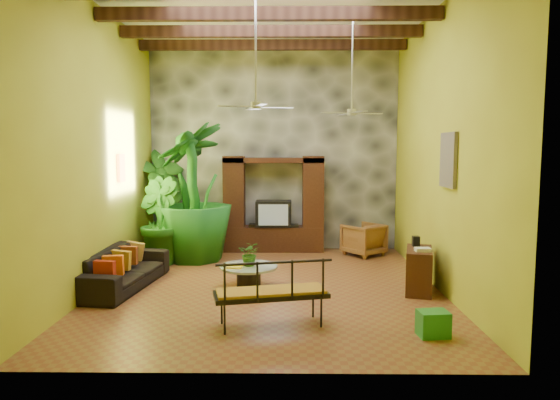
{
  "coord_description": "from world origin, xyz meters",
  "views": [
    {
      "loc": [
        0.31,
        -8.81,
        2.5
      ],
      "look_at": [
        0.19,
        0.2,
        1.55
      ],
      "focal_mm": 32.0,
      "sensor_mm": 36.0,
      "label": 1
    }
  ],
  "objects_px": {
    "ceiling_fan_back": "(352,102)",
    "green_bin": "(433,324)",
    "tall_plant_c": "(194,192)",
    "coffee_table": "(249,274)",
    "sofa": "(121,269)",
    "tall_plant_b": "(158,221)",
    "side_console": "(419,270)",
    "iron_bench": "(271,290)",
    "wicker_armchair": "(364,239)",
    "ceiling_fan_front": "(256,93)",
    "tall_plant_a": "(162,201)",
    "entertainment_center": "(274,211)"
  },
  "relations": [
    {
      "from": "ceiling_fan_front",
      "to": "iron_bench",
      "type": "relative_size",
      "value": 1.12
    },
    {
      "from": "ceiling_fan_back",
      "to": "green_bin",
      "type": "distance_m",
      "value": 4.86
    },
    {
      "from": "sofa",
      "to": "coffee_table",
      "type": "relative_size",
      "value": 2.28
    },
    {
      "from": "tall_plant_b",
      "to": "coffee_table",
      "type": "bearing_deg",
      "value": -41.29
    },
    {
      "from": "entertainment_center",
      "to": "wicker_armchair",
      "type": "distance_m",
      "value": 2.24
    },
    {
      "from": "tall_plant_b",
      "to": "ceiling_fan_back",
      "type": "bearing_deg",
      "value": -7.73
    },
    {
      "from": "sofa",
      "to": "iron_bench",
      "type": "bearing_deg",
      "value": -118.32
    },
    {
      "from": "sofa",
      "to": "tall_plant_c",
      "type": "distance_m",
      "value": 2.68
    },
    {
      "from": "ceiling_fan_back",
      "to": "wicker_armchair",
      "type": "relative_size",
      "value": 2.27
    },
    {
      "from": "ceiling_fan_back",
      "to": "green_bin",
      "type": "xyz_separation_m",
      "value": [
        0.66,
        -3.57,
        -3.23
      ]
    },
    {
      "from": "entertainment_center",
      "to": "sofa",
      "type": "height_order",
      "value": "entertainment_center"
    },
    {
      "from": "tall_plant_a",
      "to": "green_bin",
      "type": "relative_size",
      "value": 6.28
    },
    {
      "from": "green_bin",
      "to": "tall_plant_b",
      "type": "bearing_deg",
      "value": 138.84
    },
    {
      "from": "iron_bench",
      "to": "tall_plant_b",
      "type": "bearing_deg",
      "value": 111.05
    },
    {
      "from": "tall_plant_c",
      "to": "iron_bench",
      "type": "relative_size",
      "value": 1.82
    },
    {
      "from": "tall_plant_b",
      "to": "side_console",
      "type": "distance_m",
      "value": 5.49
    },
    {
      "from": "wicker_armchair",
      "to": "side_console",
      "type": "distance_m",
      "value": 3.01
    },
    {
      "from": "sofa",
      "to": "ceiling_fan_back",
      "type": "bearing_deg",
      "value": -65.65
    },
    {
      "from": "tall_plant_c",
      "to": "coffee_table",
      "type": "height_order",
      "value": "tall_plant_c"
    },
    {
      "from": "wicker_armchair",
      "to": "tall_plant_c",
      "type": "relative_size",
      "value": 0.27
    },
    {
      "from": "wicker_armchair",
      "to": "tall_plant_a",
      "type": "bearing_deg",
      "value": -42.17
    },
    {
      "from": "side_console",
      "to": "green_bin",
      "type": "height_order",
      "value": "side_console"
    },
    {
      "from": "coffee_table",
      "to": "entertainment_center",
      "type": "bearing_deg",
      "value": 83.51
    },
    {
      "from": "sofa",
      "to": "side_console",
      "type": "height_order",
      "value": "side_console"
    },
    {
      "from": "entertainment_center",
      "to": "wicker_armchair",
      "type": "xyz_separation_m",
      "value": [
        2.11,
        -0.46,
        -0.59
      ]
    },
    {
      "from": "sofa",
      "to": "side_console",
      "type": "relative_size",
      "value": 2.49
    },
    {
      "from": "tall_plant_a",
      "to": "side_console",
      "type": "distance_m",
      "value": 6.24
    },
    {
      "from": "tall_plant_b",
      "to": "coffee_table",
      "type": "xyz_separation_m",
      "value": [
        2.08,
        -1.83,
        -0.69
      ]
    },
    {
      "from": "tall_plant_a",
      "to": "tall_plant_c",
      "type": "relative_size",
      "value": 0.81
    },
    {
      "from": "ceiling_fan_back",
      "to": "entertainment_center",
      "type": "bearing_deg",
      "value": 129.57
    },
    {
      "from": "ceiling_fan_back",
      "to": "iron_bench",
      "type": "relative_size",
      "value": 1.12
    },
    {
      "from": "sofa",
      "to": "iron_bench",
      "type": "xyz_separation_m",
      "value": [
        2.74,
        -1.97,
        0.19
      ]
    },
    {
      "from": "tall_plant_c",
      "to": "iron_bench",
      "type": "bearing_deg",
      "value": -66.37
    },
    {
      "from": "entertainment_center",
      "to": "tall_plant_a",
      "type": "relative_size",
      "value": 0.97
    },
    {
      "from": "tall_plant_a",
      "to": "coffee_table",
      "type": "xyz_separation_m",
      "value": [
        2.28,
        -3.04,
        -0.98
      ]
    },
    {
      "from": "wicker_armchair",
      "to": "side_console",
      "type": "height_order",
      "value": "side_console"
    },
    {
      "from": "iron_bench",
      "to": "green_bin",
      "type": "relative_size",
      "value": 4.24
    },
    {
      "from": "coffee_table",
      "to": "green_bin",
      "type": "bearing_deg",
      "value": -41.05
    },
    {
      "from": "entertainment_center",
      "to": "tall_plant_c",
      "type": "distance_m",
      "value": 2.09
    },
    {
      "from": "tall_plant_a",
      "to": "tall_plant_c",
      "type": "height_order",
      "value": "tall_plant_c"
    },
    {
      "from": "ceiling_fan_front",
      "to": "ceiling_fan_back",
      "type": "xyz_separation_m",
      "value": [
        1.8,
        1.6,
        0.0
      ]
    },
    {
      "from": "tall_plant_a",
      "to": "tall_plant_c",
      "type": "distance_m",
      "value": 1.26
    },
    {
      "from": "ceiling_fan_front",
      "to": "side_console",
      "type": "relative_size",
      "value": 1.97
    },
    {
      "from": "iron_bench",
      "to": "tall_plant_a",
      "type": "bearing_deg",
      "value": 106.02
    },
    {
      "from": "sofa",
      "to": "side_console",
      "type": "distance_m",
      "value": 5.27
    },
    {
      "from": "tall_plant_c",
      "to": "coffee_table",
      "type": "bearing_deg",
      "value": -58.07
    },
    {
      "from": "tall_plant_a",
      "to": "side_console",
      "type": "xyz_separation_m",
      "value": [
        5.27,
        -3.24,
        -0.85
      ]
    },
    {
      "from": "sofa",
      "to": "wicker_armchair",
      "type": "bearing_deg",
      "value": -52.4
    },
    {
      "from": "green_bin",
      "to": "entertainment_center",
      "type": "bearing_deg",
      "value": 112.34
    },
    {
      "from": "wicker_armchair",
      "to": "tall_plant_b",
      "type": "xyz_separation_m",
      "value": [
        -4.56,
        -0.93,
        0.57
      ]
    }
  ]
}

